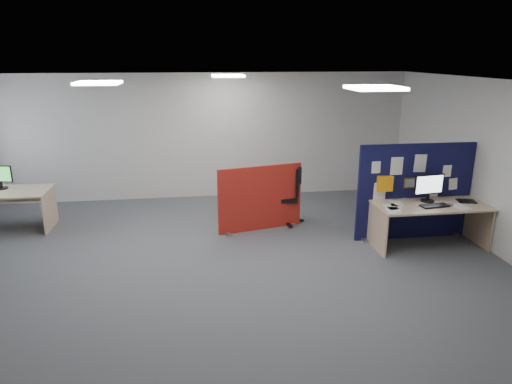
{
  "coord_description": "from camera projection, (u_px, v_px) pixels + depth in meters",
  "views": [
    {
      "loc": [
        -0.19,
        -6.37,
        3.05
      ],
      "look_at": [
        0.74,
        0.37,
        1.0
      ],
      "focal_mm": 32.0,
      "sensor_mm": 36.0,
      "label": 1
    }
  ],
  "objects": [
    {
      "name": "mouse",
      "position": [
        450.0,
        205.0,
        7.31
      ],
      "size": [
        0.11,
        0.09,
        0.03
      ],
      "primitive_type": "cube",
      "rotation": [
        0.0,
        0.0,
        -0.29
      ],
      "color": "#939498",
      "rests_on": "main_desk"
    },
    {
      "name": "paper_tray",
      "position": [
        466.0,
        201.0,
        7.52
      ],
      "size": [
        0.32,
        0.28,
        0.01
      ],
      "primitive_type": "cube",
      "rotation": [
        0.0,
        0.0,
        -0.23
      ],
      "color": "black",
      "rests_on": "main_desk"
    },
    {
      "name": "wall_back",
      "position": [
        202.0,
        137.0,
        9.88
      ],
      "size": [
        9.0,
        0.02,
        2.7
      ],
      "primitive_type": "cube",
      "color": "silver",
      "rests_on": "floor"
    },
    {
      "name": "ceiling_lights",
      "position": [
        227.0,
        81.0,
        6.85
      ],
      "size": [
        4.1,
        4.1,
        0.04
      ],
      "color": "white",
      "rests_on": "ceiling"
    },
    {
      "name": "floor",
      "position": [
        211.0,
        264.0,
        6.95
      ],
      "size": [
        9.0,
        9.0,
        0.0
      ],
      "primitive_type": "plane",
      "color": "#4B4D52",
      "rests_on": "ground"
    },
    {
      "name": "office_chair",
      "position": [
        290.0,
        191.0,
        8.48
      ],
      "size": [
        0.72,
        0.72,
        1.1
      ],
      "rotation": [
        0.0,
        0.0,
        -0.14
      ],
      "color": "black",
      "rests_on": "floor"
    },
    {
      "name": "navy_divider",
      "position": [
        413.0,
        192.0,
        7.71
      ],
      "size": [
        2.01,
        0.3,
        1.65
      ],
      "color": "#0F0E35",
      "rests_on": "floor"
    },
    {
      "name": "desk_papers",
      "position": [
        411.0,
        207.0,
        7.26
      ],
      "size": [
        1.38,
        0.64,
        0.0
      ],
      "color": "white",
      "rests_on": "main_desk"
    },
    {
      "name": "red_divider",
      "position": [
        260.0,
        199.0,
        8.16
      ],
      "size": [
        1.54,
        0.41,
        1.18
      ],
      "rotation": [
        0.0,
        0.0,
        0.23
      ],
      "color": "#AC1A16",
      "rests_on": "floor"
    },
    {
      "name": "wall_right",
      "position": [
        496.0,
        168.0,
        7.15
      ],
      "size": [
        0.02,
        7.0,
        2.7
      ],
      "primitive_type": "cube",
      "color": "silver",
      "rests_on": "floor"
    },
    {
      "name": "main_desk",
      "position": [
        429.0,
        213.0,
        7.47
      ],
      "size": [
        1.83,
        0.81,
        0.73
      ],
      "color": "tan",
      "rests_on": "floor"
    },
    {
      "name": "keyboard",
      "position": [
        435.0,
        206.0,
        7.27
      ],
      "size": [
        0.47,
        0.23,
        0.02
      ],
      "primitive_type": "cube",
      "rotation": [
        0.0,
        0.0,
        0.11
      ],
      "color": "black",
      "rests_on": "main_desk"
    },
    {
      "name": "second_desk",
      "position": [
        0.0,
        200.0,
        8.17
      ],
      "size": [
        1.75,
        0.87,
        0.73
      ],
      "color": "tan",
      "rests_on": "floor"
    },
    {
      "name": "wall_front",
      "position": [
        227.0,
        305.0,
        3.24
      ],
      "size": [
        9.0,
        0.02,
        2.7
      ],
      "primitive_type": "cube",
      "color": "silver",
      "rests_on": "floor"
    },
    {
      "name": "monitor_main",
      "position": [
        429.0,
        187.0,
        7.46
      ],
      "size": [
        0.53,
        0.22,
        0.46
      ],
      "rotation": [
        0.0,
        0.0,
        0.13
      ],
      "color": "black",
      "rests_on": "main_desk"
    },
    {
      "name": "ceiling",
      "position": [
        206.0,
        82.0,
        6.17
      ],
      "size": [
        9.0,
        7.0,
        0.02
      ],
      "primitive_type": "cube",
      "color": "white",
      "rests_on": "wall_back"
    }
  ]
}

